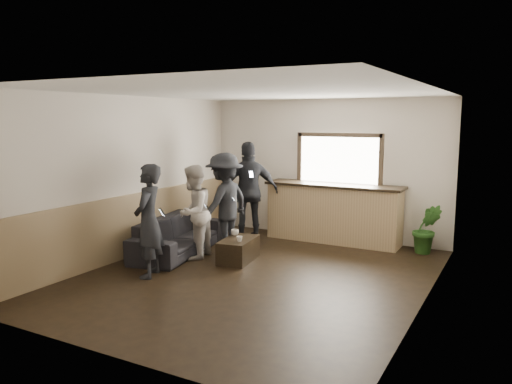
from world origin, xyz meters
The scene contains 12 objects.
ground centered at (0.00, 0.00, 0.00)m, with size 5.00×6.00×0.01m, color black.
room_shell centered at (-0.74, 0.00, 1.47)m, with size 5.01×6.01×2.80m.
bar_counter centered at (0.30, 2.70, 0.64)m, with size 2.70×0.68×2.13m.
sofa centered at (-1.87, 0.53, 0.32)m, with size 2.20×0.86×0.64m, color black.
coffee_table centered at (-0.65, 0.62, 0.19)m, with size 0.48×0.86×0.38m, color black.
cup_a centered at (-0.84, 0.82, 0.43)m, with size 0.13×0.13×0.10m, color silver.
cup_b centered at (-0.54, 0.46, 0.43)m, with size 0.09×0.09×0.09m, color silver.
potted_plant centered at (2.08, 2.63, 0.45)m, with size 0.50×0.40×0.91m, color #2D6623.
person_a centered at (-1.42, -0.76, 0.87)m, with size 0.61×0.74×1.74m.
person_b centered at (-1.42, 0.40, 0.81)m, with size 0.74×0.88×1.63m.
person_c centered at (-1.17, 1.01, 0.90)m, with size 0.81×1.24×1.81m.
person_d centered at (-1.19, 1.96, 0.98)m, with size 1.19×1.10×1.97m.
Camera 1 is at (3.56, -6.51, 2.41)m, focal length 35.00 mm.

